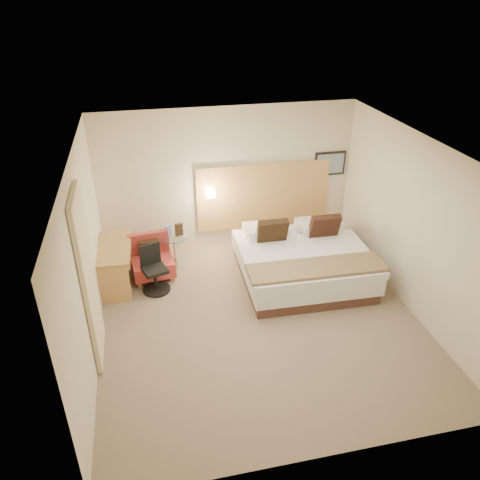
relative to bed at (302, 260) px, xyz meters
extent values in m
cube|color=#7E6C54|center=(-1.01, -0.97, -0.35)|extent=(4.80, 5.00, 0.02)
cube|color=white|center=(-1.01, -0.97, 2.37)|extent=(4.80, 5.00, 0.02)
cube|color=beige|center=(-1.01, 1.54, 1.01)|extent=(4.80, 0.02, 2.70)
cube|color=beige|center=(-1.01, -3.48, 1.01)|extent=(4.80, 0.02, 2.70)
cube|color=beige|center=(-3.42, -0.97, 1.01)|extent=(0.02, 5.00, 2.70)
cube|color=beige|center=(1.40, -0.97, 1.01)|extent=(0.02, 5.00, 2.70)
cube|color=tan|center=(-0.31, 1.50, 0.61)|extent=(2.60, 0.04, 1.30)
cube|color=black|center=(1.01, 1.51, 1.16)|extent=(0.62, 0.03, 0.47)
cube|color=gray|center=(1.01, 1.49, 1.16)|extent=(0.54, 0.01, 0.39)
cylinder|color=silver|center=(-1.36, 1.45, 0.81)|extent=(0.02, 0.12, 0.02)
cube|color=#FFEDC6|center=(-1.36, 1.39, 0.81)|extent=(0.15, 0.15, 0.15)
cube|color=beige|center=(-3.37, -1.22, 0.88)|extent=(0.06, 0.90, 2.42)
cylinder|color=#86A2CF|center=(-2.22, 0.91, 0.35)|extent=(0.08, 0.08, 0.21)
cylinder|color=#92B6E2|center=(-2.17, 0.97, 0.35)|extent=(0.08, 0.08, 0.21)
cube|color=#3B2718|center=(-2.02, 0.92, 0.36)|extent=(0.15, 0.08, 0.23)
cube|color=#492C24|center=(0.00, 0.00, -0.25)|extent=(2.08, 2.08, 0.19)
cube|color=white|center=(0.00, 0.00, 0.00)|extent=(2.15, 2.15, 0.31)
cube|color=white|center=(-0.01, -0.30, 0.21)|extent=(2.20, 1.56, 0.10)
cube|color=white|center=(-0.48, 0.78, 0.25)|extent=(0.74, 0.42, 0.19)
cube|color=silver|center=(0.52, 0.76, 0.25)|extent=(0.74, 0.42, 0.19)
cube|color=white|center=(-0.49, 0.51, 0.36)|extent=(0.74, 0.42, 0.19)
cube|color=silver|center=(0.52, 0.49, 0.36)|extent=(0.74, 0.42, 0.19)
cube|color=black|center=(-0.46, 0.30, 0.44)|extent=(0.53, 0.29, 0.54)
cube|color=black|center=(0.48, 0.28, 0.44)|extent=(0.53, 0.29, 0.54)
cube|color=orange|center=(-0.02, -0.72, 0.29)|extent=(2.22, 0.63, 0.05)
cube|color=#A37D4D|center=(-2.79, 0.30, -0.30)|extent=(0.08, 0.08, 0.09)
cube|color=#9D674A|center=(-2.23, 0.36, -0.30)|extent=(0.08, 0.08, 0.09)
cube|color=#A98A4F|center=(-2.85, 0.79, -0.30)|extent=(0.08, 0.08, 0.09)
cube|color=#9D684A|center=(-2.29, 0.86, -0.30)|extent=(0.08, 0.08, 0.09)
cube|color=#BE3833|center=(-2.54, 0.58, -0.12)|extent=(0.78, 0.70, 0.27)
cube|color=#A0322B|center=(-2.57, 0.83, 0.21)|extent=(0.72, 0.19, 0.40)
cube|color=black|center=(-2.56, 0.74, 0.14)|extent=(0.35, 0.21, 0.35)
cylinder|color=silver|center=(-2.12, 0.90, -0.33)|extent=(0.44, 0.44, 0.02)
cylinder|color=silver|center=(-2.12, 0.90, -0.05)|extent=(0.05, 0.05, 0.55)
cylinder|color=silver|center=(-2.12, 0.90, 0.24)|extent=(0.64, 0.64, 0.01)
cube|color=#A37D3F|center=(-3.14, 0.47, 0.37)|extent=(0.59, 1.19, 0.04)
cube|color=tan|center=(-3.17, -0.07, 0.00)|extent=(0.49, 0.06, 0.69)
cube|color=tan|center=(-3.12, 1.02, 0.00)|extent=(0.49, 0.06, 0.69)
cube|color=#B09345|center=(-3.10, 0.47, 0.29)|extent=(0.49, 1.11, 0.10)
cylinder|color=black|center=(-2.52, 0.13, -0.32)|extent=(0.58, 0.58, 0.04)
cylinder|color=black|center=(-2.52, 0.13, -0.12)|extent=(0.07, 0.07, 0.35)
cube|color=black|center=(-2.52, 0.13, 0.07)|extent=(0.47, 0.47, 0.06)
cube|color=black|center=(-2.57, 0.29, 0.29)|extent=(0.35, 0.15, 0.37)
camera|label=1|loc=(-2.53, -6.53, 4.24)|focal=35.00mm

